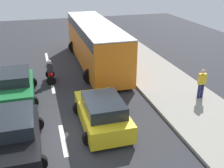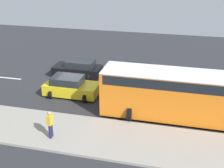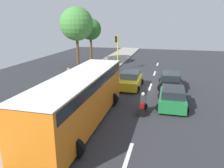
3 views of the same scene
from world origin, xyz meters
TOP-DOWN VIEW (x-y plane):
  - ground_plane at (0.00, 0.00)m, footprint 40.00×60.00m
  - sidewalk at (7.00, 0.00)m, footprint 4.00×60.00m
  - lane_stripe_north at (0.00, -6.00)m, footprint 0.20×2.40m
  - lane_stripe_mid at (0.00, 0.00)m, footprint 0.20×2.40m
  - lane_stripe_south at (0.00, 6.00)m, footprint 0.20×2.40m
  - lane_stripe_far_south at (0.00, 12.00)m, footprint 0.20×2.40m
  - car_green at (-2.06, 4.81)m, footprint 2.31×4.07m
  - car_yellow_cab at (1.92, 0.62)m, footprint 2.37×4.08m
  - car_black at (-1.90, -0.18)m, footprint 2.34×4.19m
  - city_bus at (3.53, 9.24)m, footprint 3.20×11.00m
  - motorcycle at (-0.04, 6.64)m, footprint 0.60×1.30m
  - pedestrian_by_tree at (7.82, 1.71)m, footprint 0.40×0.24m

SIDE VIEW (x-z plane):
  - ground_plane at x=0.00m, z-range -0.10..0.00m
  - lane_stripe_north at x=0.00m, z-range 0.00..0.01m
  - lane_stripe_mid at x=0.00m, z-range 0.00..0.01m
  - lane_stripe_south at x=0.00m, z-range 0.00..0.01m
  - lane_stripe_far_south at x=0.00m, z-range 0.00..0.01m
  - sidewalk at x=7.00m, z-range 0.00..0.15m
  - motorcycle at x=-0.04m, z-range -0.12..1.41m
  - car_green at x=-2.06m, z-range -0.05..1.47m
  - car_yellow_cab at x=1.92m, z-range -0.05..1.47m
  - car_black at x=-1.90m, z-range -0.05..1.47m
  - pedestrian_by_tree at x=7.82m, z-range 0.21..1.90m
  - city_bus at x=3.53m, z-range 0.27..3.43m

